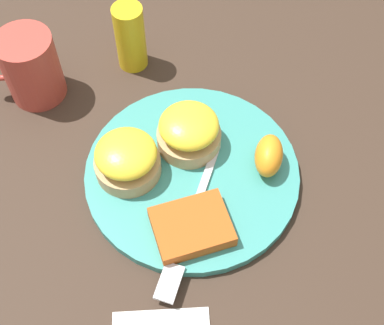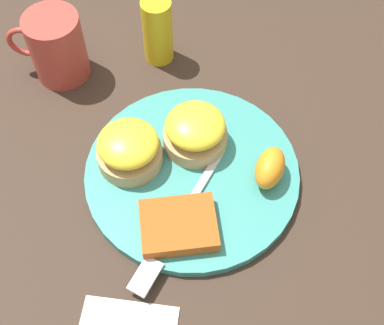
% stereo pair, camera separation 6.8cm
% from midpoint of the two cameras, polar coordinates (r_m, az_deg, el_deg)
% --- Properties ---
extents(ground_plane, '(1.10, 1.10, 0.00)m').
position_cam_midpoint_polar(ground_plane, '(0.71, 2.74, -1.69)').
color(ground_plane, '#38281E').
extents(plate, '(0.28, 0.28, 0.01)m').
position_cam_midpoint_polar(plate, '(0.70, 2.76, -1.40)').
color(plate, teal).
rests_on(plate, ground_plane).
extents(sandwich_benedict_left, '(0.09, 0.09, 0.06)m').
position_cam_midpoint_polar(sandwich_benedict_left, '(0.70, 2.85, 3.16)').
color(sandwich_benedict_left, tan).
rests_on(sandwich_benedict_left, plate).
extents(sandwich_benedict_right, '(0.09, 0.09, 0.06)m').
position_cam_midpoint_polar(sandwich_benedict_right, '(0.68, -3.96, 1.23)').
color(sandwich_benedict_right, tan).
rests_on(sandwich_benedict_right, plate).
extents(hashbrown_patty, '(0.10, 0.09, 0.02)m').
position_cam_midpoint_polar(hashbrown_patty, '(0.65, 1.58, -6.99)').
color(hashbrown_patty, '#B1501A').
rests_on(hashbrown_patty, plate).
extents(orange_wedge, '(0.05, 0.07, 0.04)m').
position_cam_midpoint_polar(orange_wedge, '(0.68, 11.13, -0.94)').
color(orange_wedge, orange).
rests_on(orange_wedge, plate).
extents(fork, '(0.10, 0.21, 0.00)m').
position_cam_midpoint_polar(fork, '(0.65, 1.25, -7.07)').
color(fork, silver).
rests_on(fork, plate).
extents(cup, '(0.11, 0.08, 0.10)m').
position_cam_midpoint_polar(cup, '(0.80, -11.91, 11.83)').
color(cup, '#B23D33').
rests_on(cup, ground_plane).
extents(condiment_bottle, '(0.04, 0.04, 0.11)m').
position_cam_midpoint_polar(condiment_bottle, '(0.80, -1.21, 13.71)').
color(condiment_bottle, gold).
rests_on(condiment_bottle, ground_plane).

